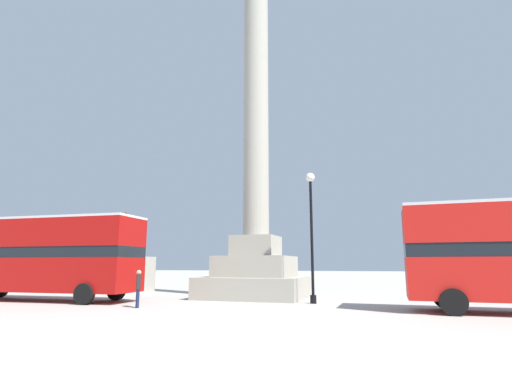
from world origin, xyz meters
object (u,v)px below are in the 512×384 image
(bus_b, at_px, (41,255))
(street_lamp, at_px, (311,224))
(pedestrian_near_lamp, at_px, (138,287))
(equestrian_statue, at_px, (123,270))
(monument_column, at_px, (256,194))

(bus_b, xyz_separation_m, street_lamp, (14.19, 2.82, 1.49))
(street_lamp, distance_m, pedestrian_near_lamp, 8.81)
(equestrian_statue, xyz_separation_m, street_lamp, (14.37, -4.73, 2.41))
(bus_b, distance_m, equestrian_statue, 7.60)
(monument_column, height_order, bus_b, monument_column)
(monument_column, height_order, equestrian_statue, monument_column)
(monument_column, relative_size, street_lamp, 3.45)
(bus_b, bearing_deg, pedestrian_near_lamp, -14.11)
(equestrian_statue, bearing_deg, bus_b, -79.39)
(monument_column, bearing_deg, bus_b, -152.48)
(monument_column, distance_m, pedestrian_near_lamp, 9.24)
(bus_b, bearing_deg, equestrian_statue, 88.74)
(monument_column, distance_m, street_lamp, 5.09)
(street_lamp, bearing_deg, pedestrian_near_lamp, -149.10)
(equestrian_statue, bearing_deg, street_lamp, -8.98)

